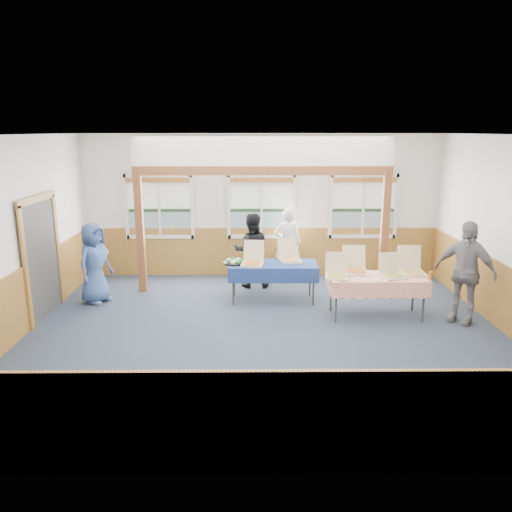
% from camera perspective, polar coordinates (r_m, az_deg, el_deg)
% --- Properties ---
extents(floor, '(8.00, 8.00, 0.00)m').
position_cam_1_polar(floor, '(8.36, 1.09, -8.80)').
color(floor, '#252B3C').
rests_on(floor, ground).
extents(ceiling, '(8.00, 8.00, 0.00)m').
position_cam_1_polar(ceiling, '(7.70, 1.20, 13.70)').
color(ceiling, white).
rests_on(ceiling, wall_back).
extents(wall_back, '(8.00, 0.00, 8.00)m').
position_cam_1_polar(wall_back, '(11.32, 0.63, 5.72)').
color(wall_back, silver).
rests_on(wall_back, floor).
extents(wall_front, '(8.00, 0.00, 8.00)m').
position_cam_1_polar(wall_front, '(4.52, 2.45, -7.45)').
color(wall_front, silver).
rests_on(wall_front, floor).
extents(wall_left, '(0.00, 8.00, 8.00)m').
position_cam_1_polar(wall_left, '(8.73, -26.13, 1.72)').
color(wall_left, silver).
rests_on(wall_left, floor).
extents(wainscot_back, '(7.98, 0.05, 1.10)m').
position_cam_1_polar(wainscot_back, '(11.50, 0.61, 0.52)').
color(wainscot_back, brown).
rests_on(wainscot_back, floor).
extents(wainscot_front, '(7.98, 0.05, 1.10)m').
position_cam_1_polar(wainscot_front, '(5.02, 2.30, -18.54)').
color(wainscot_front, brown).
rests_on(wainscot_front, floor).
extents(wainscot_left, '(0.05, 6.98, 1.10)m').
position_cam_1_polar(wainscot_left, '(8.98, -25.26, -4.83)').
color(wainscot_left, brown).
rests_on(wainscot_left, floor).
extents(wainscot_right, '(0.05, 6.98, 1.10)m').
position_cam_1_polar(wainscot_right, '(9.18, 26.84, -4.60)').
color(wainscot_right, brown).
rests_on(wainscot_right, floor).
extents(cased_opening, '(0.06, 1.30, 2.10)m').
position_cam_1_polar(cased_opening, '(9.63, -23.32, -0.30)').
color(cased_opening, '#313131').
rests_on(cased_opening, wall_left).
extents(window_left, '(1.56, 0.10, 1.46)m').
position_cam_1_polar(window_left, '(11.45, -11.02, 5.96)').
color(window_left, silver).
rests_on(window_left, wall_back).
extents(window_mid, '(1.56, 0.10, 1.46)m').
position_cam_1_polar(window_mid, '(11.27, 0.63, 6.09)').
color(window_mid, silver).
rests_on(window_mid, wall_back).
extents(window_right, '(1.56, 0.10, 1.46)m').
position_cam_1_polar(window_right, '(11.55, 12.18, 5.97)').
color(window_right, silver).
rests_on(window_right, wall_back).
extents(post_left, '(0.15, 0.15, 2.40)m').
position_cam_1_polar(post_left, '(10.45, -13.09, 2.42)').
color(post_left, '#582A13').
rests_on(post_left, floor).
extents(post_right, '(0.15, 0.15, 2.40)m').
position_cam_1_polar(post_right, '(10.57, 14.45, 2.46)').
color(post_right, '#582A13').
rests_on(post_right, floor).
extents(cross_beam, '(5.15, 0.18, 0.18)m').
position_cam_1_polar(cross_beam, '(10.03, 0.78, 9.75)').
color(cross_beam, '#582A13').
rests_on(cross_beam, post_left).
extents(table_left, '(1.87, 1.41, 0.76)m').
position_cam_1_polar(table_left, '(9.69, 1.94, -1.20)').
color(table_left, '#313131').
rests_on(table_left, floor).
extents(table_right, '(1.83, 1.14, 0.76)m').
position_cam_1_polar(table_right, '(9.11, 13.67, -2.62)').
color(table_right, '#313131').
rests_on(table_right, floor).
extents(pizza_box_a, '(0.46, 0.54, 0.44)m').
position_cam_1_polar(pizza_box_a, '(9.54, -0.40, -0.64)').
color(pizza_box_a, beige).
rests_on(pizza_box_a, table_left).
extents(pizza_box_b, '(0.49, 0.55, 0.43)m').
position_cam_1_polar(pizza_box_b, '(9.83, 3.89, -0.23)').
color(pizza_box_b, beige).
rests_on(pizza_box_b, table_left).
extents(pizza_box_c, '(0.43, 0.51, 0.41)m').
position_cam_1_polar(pizza_box_c, '(8.82, 9.17, -2.08)').
color(pizza_box_c, beige).
rests_on(pizza_box_c, table_right).
extents(pizza_box_d, '(0.43, 0.52, 0.46)m').
position_cam_1_polar(pizza_box_d, '(9.17, 11.31, -1.52)').
color(pizza_box_d, beige).
rests_on(pizza_box_d, table_right).
extents(pizza_box_e, '(0.44, 0.51, 0.40)m').
position_cam_1_polar(pizza_box_e, '(9.06, 15.32, -1.98)').
color(pizza_box_e, beige).
rests_on(pizza_box_e, table_right).
extents(pizza_box_f, '(0.44, 0.53, 0.47)m').
position_cam_1_polar(pizza_box_f, '(9.38, 17.36, -1.54)').
color(pizza_box_f, beige).
rests_on(pizza_box_f, table_right).
extents(veggie_tray, '(0.43, 0.43, 0.10)m').
position_cam_1_polar(veggie_tray, '(9.66, -2.51, -0.68)').
color(veggie_tray, black).
rests_on(veggie_tray, table_left).
extents(drink_glass, '(0.07, 0.07, 0.15)m').
position_cam_1_polar(drink_glass, '(9.09, 19.30, -2.16)').
color(drink_glass, '#9A5D19').
rests_on(drink_glass, table_right).
extents(woman_white, '(0.60, 0.39, 1.62)m').
position_cam_1_polar(woman_white, '(11.08, 3.64, 1.36)').
color(woman_white, silver).
rests_on(woman_white, floor).
extents(woman_black, '(0.77, 0.60, 1.59)m').
position_cam_1_polar(woman_black, '(10.55, -0.52, 0.64)').
color(woman_black, black).
rests_on(woman_black, floor).
extents(man_blue, '(0.78, 0.91, 1.58)m').
position_cam_1_polar(man_blue, '(10.07, -17.97, -0.76)').
color(man_blue, '#3A5691').
rests_on(man_blue, floor).
extents(person_grey, '(1.07, 1.04, 1.79)m').
position_cam_1_polar(person_grey, '(9.29, 22.74, -1.70)').
color(person_grey, slate).
rests_on(person_grey, floor).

